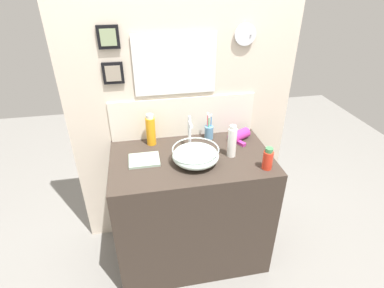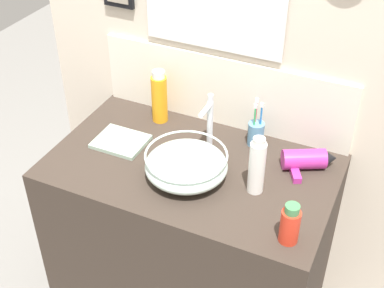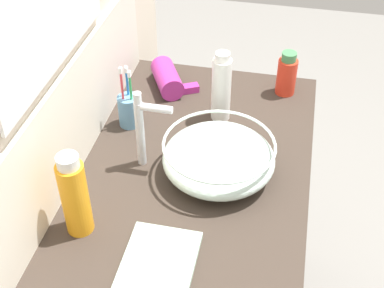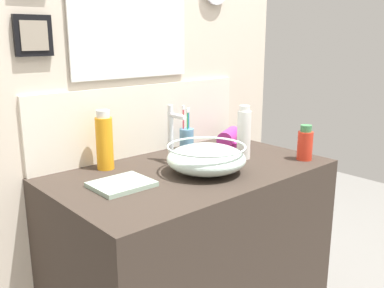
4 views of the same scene
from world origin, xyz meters
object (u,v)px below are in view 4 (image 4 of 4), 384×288
(hair_drier, at_px, (230,137))
(toothbrush_cup, at_px, (187,139))
(spray_bottle, at_px, (244,133))
(glass_bowl_sink, at_px, (206,158))
(shampoo_bottle, at_px, (305,144))
(lotion_bottle, at_px, (104,141))
(hand_towel, at_px, (122,184))
(faucet, at_px, (172,130))

(hair_drier, height_order, toothbrush_cup, toothbrush_cup)
(toothbrush_cup, xyz_separation_m, spray_bottle, (0.09, -0.26, 0.05))
(glass_bowl_sink, relative_size, toothbrush_cup, 1.48)
(toothbrush_cup, bearing_deg, shampoo_bottle, -59.04)
(lotion_bottle, height_order, hand_towel, lotion_bottle)
(shampoo_bottle, height_order, hand_towel, shampoo_bottle)
(shampoo_bottle, bearing_deg, glass_bowl_sink, 161.05)
(toothbrush_cup, relative_size, hand_towel, 1.03)
(toothbrush_cup, bearing_deg, glass_bowl_sink, -118.22)
(shampoo_bottle, xyz_separation_m, hand_towel, (-0.76, 0.23, -0.06))
(toothbrush_cup, distance_m, spray_bottle, 0.28)
(glass_bowl_sink, xyz_separation_m, shampoo_bottle, (0.43, -0.15, 0.01))
(faucet, distance_m, shampoo_bottle, 0.56)
(hand_towel, bearing_deg, shampoo_bottle, -16.74)
(shampoo_bottle, relative_size, spray_bottle, 0.65)
(hand_towel, bearing_deg, glass_bowl_sink, -13.76)
(shampoo_bottle, xyz_separation_m, lotion_bottle, (-0.69, 0.44, 0.04))
(hair_drier, bearing_deg, spray_bottle, -123.59)
(faucet, relative_size, spray_bottle, 1.04)
(hair_drier, xyz_separation_m, toothbrush_cup, (-0.23, 0.06, 0.02))
(faucet, distance_m, toothbrush_cup, 0.20)
(glass_bowl_sink, height_order, lotion_bottle, lotion_bottle)
(faucet, xyz_separation_m, shampoo_bottle, (0.43, -0.35, -0.06))
(hair_drier, relative_size, toothbrush_cup, 1.04)
(hair_drier, bearing_deg, toothbrush_cup, 165.09)
(hand_towel, bearing_deg, toothbrush_cup, 24.22)
(toothbrush_cup, bearing_deg, hand_towel, -155.78)
(glass_bowl_sink, height_order, shampoo_bottle, shampoo_bottle)
(hair_drier, bearing_deg, shampoo_bottle, -83.76)
(faucet, bearing_deg, shampoo_bottle, -39.34)
(shampoo_bottle, relative_size, hand_towel, 0.75)
(faucet, relative_size, hair_drier, 1.10)
(faucet, relative_size, toothbrush_cup, 1.15)
(glass_bowl_sink, distance_m, toothbrush_cup, 0.34)
(spray_bottle, bearing_deg, glass_bowl_sink, -171.61)
(lotion_bottle, bearing_deg, faucet, -19.24)
(shampoo_bottle, bearing_deg, toothbrush_cup, 120.96)
(hair_drier, relative_size, lotion_bottle, 0.91)
(spray_bottle, distance_m, hand_towel, 0.59)
(glass_bowl_sink, bearing_deg, hair_drier, 31.78)
(toothbrush_cup, height_order, hand_towel, toothbrush_cup)
(glass_bowl_sink, relative_size, lotion_bottle, 1.30)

